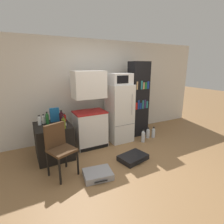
% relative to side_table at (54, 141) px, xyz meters
% --- Properties ---
extents(ground_plane, '(24.00, 24.00, 0.00)m').
position_rel_side_table_xyz_m(ground_plane, '(1.32, -1.21, -0.35)').
color(ground_plane, olive).
extents(wall_back, '(6.40, 0.10, 2.53)m').
position_rel_side_table_xyz_m(wall_back, '(1.52, 0.79, 0.91)').
color(wall_back, silver).
rests_on(wall_back, ground_plane).
extents(side_table, '(0.70, 0.78, 0.71)m').
position_rel_side_table_xyz_m(side_table, '(0.00, 0.00, 0.00)').
color(side_table, black).
rests_on(side_table, ground_plane).
extents(kitchen_hutch, '(0.73, 0.53, 1.78)m').
position_rel_side_table_xyz_m(kitchen_hutch, '(0.87, 0.13, 0.46)').
color(kitchen_hutch, white).
rests_on(kitchen_hutch, ground_plane).
extents(refrigerator, '(0.57, 0.59, 1.44)m').
position_rel_side_table_xyz_m(refrigerator, '(1.65, 0.11, 0.37)').
color(refrigerator, silver).
rests_on(refrigerator, ground_plane).
extents(microwave, '(0.52, 0.44, 0.26)m').
position_rel_side_table_xyz_m(microwave, '(1.65, 0.11, 1.22)').
color(microwave, silver).
rests_on(microwave, refrigerator).
extents(bookshelf, '(0.50, 0.36, 1.99)m').
position_rel_side_table_xyz_m(bookshelf, '(2.29, 0.21, 0.64)').
color(bookshelf, black).
rests_on(bookshelf, ground_plane).
extents(bottle_clear_short, '(0.07, 0.07, 0.21)m').
position_rel_side_table_xyz_m(bottle_clear_short, '(-0.23, 0.11, 0.44)').
color(bottle_clear_short, silver).
rests_on(bottle_clear_short, side_table).
extents(bottle_wine_dark, '(0.09, 0.09, 0.28)m').
position_rel_side_table_xyz_m(bottle_wine_dark, '(0.20, 0.03, 0.47)').
color(bottle_wine_dark, black).
rests_on(bottle_wine_dark, side_table).
extents(bottle_milk_white, '(0.08, 0.08, 0.19)m').
position_rel_side_table_xyz_m(bottle_milk_white, '(-0.14, 0.18, 0.44)').
color(bottle_milk_white, white).
rests_on(bottle_milk_white, side_table).
extents(bottle_ketchup_red, '(0.07, 0.07, 0.16)m').
position_rel_side_table_xyz_m(bottle_ketchup_red, '(0.29, 0.15, 0.42)').
color(bottle_ketchup_red, '#AD1914').
rests_on(bottle_ketchup_red, side_table).
extents(bottle_green_tall, '(0.07, 0.07, 0.26)m').
position_rel_side_table_xyz_m(bottle_green_tall, '(-0.08, 0.09, 0.47)').
color(bottle_green_tall, '#1E6028').
rests_on(bottle_green_tall, side_table).
extents(bottle_olive_oil, '(0.08, 0.08, 0.25)m').
position_rel_side_table_xyz_m(bottle_olive_oil, '(0.16, -0.34, 0.46)').
color(bottle_olive_oil, '#566619').
rests_on(bottle_olive_oil, side_table).
extents(bowl, '(0.14, 0.14, 0.04)m').
position_rel_side_table_xyz_m(bowl, '(0.19, -0.14, 0.37)').
color(bowl, silver).
rests_on(bowl, side_table).
extents(cereal_box, '(0.19, 0.07, 0.30)m').
position_rel_side_table_xyz_m(cereal_box, '(0.09, 0.20, 0.50)').
color(cereal_box, '#1E66A8').
rests_on(cereal_box, side_table).
extents(chair, '(0.52, 0.52, 0.92)m').
position_rel_side_table_xyz_m(chair, '(-0.02, -0.69, 0.20)').
color(chair, black).
rests_on(chair, ground_plane).
extents(suitcase_large_flat, '(0.53, 0.46, 0.11)m').
position_rel_side_table_xyz_m(suitcase_large_flat, '(0.52, -1.11, -0.30)').
color(suitcase_large_flat, '#99999E').
rests_on(suitcase_large_flat, ground_plane).
extents(suitcase_small_flat, '(0.63, 0.50, 0.11)m').
position_rel_side_table_xyz_m(suitcase_small_flat, '(1.39, -0.92, -0.30)').
color(suitcase_small_flat, black).
rests_on(suitcase_small_flat, ground_plane).
extents(water_bottle_front, '(0.09, 0.09, 0.30)m').
position_rel_side_table_xyz_m(water_bottle_front, '(2.54, -0.20, -0.23)').
color(water_bottle_front, silver).
rests_on(water_bottle_front, ground_plane).
extents(water_bottle_middle, '(0.09, 0.09, 0.29)m').
position_rel_side_table_xyz_m(water_bottle_middle, '(2.40, -0.15, -0.23)').
color(water_bottle_middle, silver).
rests_on(water_bottle_middle, ground_plane).
extents(water_bottle_back, '(0.09, 0.09, 0.34)m').
position_rel_side_table_xyz_m(water_bottle_back, '(2.12, -0.30, -0.21)').
color(water_bottle_back, silver).
rests_on(water_bottle_back, ground_plane).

